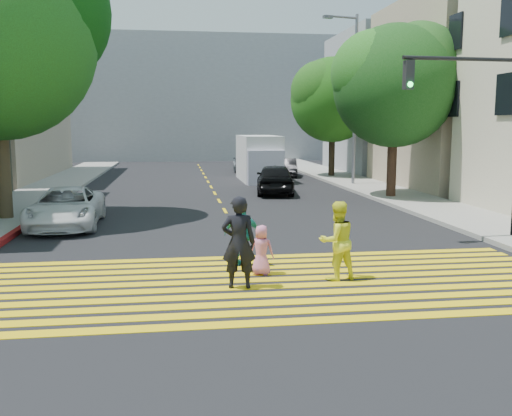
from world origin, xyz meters
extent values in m
plane|color=black|center=(0.00, 0.00, 0.00)|extent=(120.00, 120.00, 0.00)
cube|color=gray|center=(-8.50, 22.00, 0.07)|extent=(3.00, 40.00, 0.15)
cube|color=gray|center=(8.50, 15.00, 0.07)|extent=(3.00, 60.00, 0.15)
cube|color=yellow|center=(0.00, -1.20, 0.01)|extent=(13.40, 0.35, 0.01)
cube|color=yellow|center=(0.00, -0.65, 0.01)|extent=(13.40, 0.35, 0.01)
cube|color=yellow|center=(0.00, -0.10, 0.01)|extent=(13.40, 0.35, 0.01)
cube|color=yellow|center=(0.00, 0.45, 0.01)|extent=(13.40, 0.35, 0.01)
cube|color=yellow|center=(0.00, 1.00, 0.01)|extent=(13.40, 0.35, 0.01)
cube|color=yellow|center=(0.00, 1.55, 0.01)|extent=(13.40, 0.35, 0.01)
cube|color=yellow|center=(0.00, 2.10, 0.01)|extent=(13.40, 0.35, 0.01)
cube|color=yellow|center=(0.00, 2.65, 0.01)|extent=(13.40, 0.35, 0.01)
cube|color=yellow|center=(0.00, 3.20, 0.01)|extent=(13.40, 0.35, 0.01)
cube|color=yellow|center=(0.00, 3.75, 0.01)|extent=(13.40, 0.35, 0.01)
cube|color=yellow|center=(0.00, 6.00, 0.01)|extent=(0.12, 1.40, 0.01)
cube|color=yellow|center=(0.00, 9.00, 0.01)|extent=(0.12, 1.40, 0.01)
cube|color=yellow|center=(0.00, 12.00, 0.01)|extent=(0.12, 1.40, 0.01)
cube|color=yellow|center=(0.00, 15.00, 0.01)|extent=(0.12, 1.40, 0.01)
cube|color=yellow|center=(0.00, 18.00, 0.01)|extent=(0.12, 1.40, 0.01)
cube|color=yellow|center=(0.00, 21.00, 0.01)|extent=(0.12, 1.40, 0.01)
cube|color=yellow|center=(0.00, 24.00, 0.01)|extent=(0.12, 1.40, 0.01)
cube|color=yellow|center=(0.00, 27.00, 0.01)|extent=(0.12, 1.40, 0.01)
cube|color=yellow|center=(0.00, 30.00, 0.01)|extent=(0.12, 1.40, 0.01)
cube|color=yellow|center=(0.00, 33.00, 0.01)|extent=(0.12, 1.40, 0.01)
cube|color=yellow|center=(0.00, 36.00, 0.01)|extent=(0.12, 1.40, 0.01)
cube|color=yellow|center=(0.00, 39.00, 0.01)|extent=(0.12, 1.40, 0.01)
cube|color=tan|center=(15.00, 19.00, 5.00)|extent=(10.00, 10.00, 10.00)
cube|color=gray|center=(15.00, 30.00, 5.00)|extent=(10.00, 10.00, 10.00)
cube|color=gray|center=(0.00, 48.00, 6.00)|extent=(30.00, 8.00, 12.00)
cylinder|color=#3E3422|center=(-7.89, 10.46, 1.76)|extent=(0.53, 0.53, 3.53)
sphere|color=#083E0C|center=(-6.60, 10.98, 7.27)|extent=(5.81, 5.81, 5.10)
cylinder|color=black|center=(7.94, 14.60, 1.47)|extent=(0.49, 0.49, 2.93)
sphere|color=#09340A|center=(7.94, 14.60, 5.14)|extent=(6.30, 6.30, 5.52)
sphere|color=#134213|center=(9.08, 14.73, 5.97)|extent=(4.72, 4.72, 4.14)
sphere|color=#194D08|center=(6.96, 14.56, 5.69)|extent=(4.41, 4.41, 3.86)
cylinder|color=black|center=(8.13, 25.57, 1.42)|extent=(0.47, 0.47, 2.85)
sphere|color=#1B3D0D|center=(8.13, 25.57, 5.01)|extent=(6.37, 6.37, 5.42)
sphere|color=#2B5C17|center=(9.14, 26.05, 5.83)|extent=(4.78, 4.78, 4.07)
sphere|color=#07370B|center=(7.24, 25.21, 5.56)|extent=(4.46, 4.46, 3.79)
imported|color=black|center=(-0.64, 1.01, 0.97)|extent=(0.75, 0.54, 1.95)
imported|color=yellow|center=(1.57, 1.38, 0.87)|extent=(0.98, 0.85, 1.75)
imported|color=pink|center=(-0.01, 2.02, 0.57)|extent=(0.66, 0.54, 1.15)
imported|color=teal|center=(-0.34, 2.91, 0.79)|extent=(1.00, 0.71, 1.58)
imported|color=white|center=(-5.58, 9.07, 0.66)|extent=(2.31, 4.80, 1.32)
imported|color=black|center=(2.97, 17.35, 0.76)|extent=(2.39, 4.67, 1.52)
imported|color=gray|center=(3.26, 31.43, 0.69)|extent=(2.34, 4.91, 1.38)
imported|color=black|center=(5.45, 26.94, 0.60)|extent=(1.82, 3.78, 1.20)
cube|color=silver|center=(3.16, 24.40, 1.38)|extent=(2.23, 5.54, 2.77)
cube|color=silver|center=(3.17, 21.97, 1.00)|extent=(2.11, 1.33, 1.99)
cylinder|color=black|center=(2.28, 22.41, 0.39)|extent=(0.28, 0.78, 0.77)
cylinder|color=black|center=(4.05, 22.41, 0.39)|extent=(0.28, 0.78, 0.77)
cylinder|color=black|center=(2.27, 26.39, 0.39)|extent=(0.28, 0.78, 0.77)
cylinder|color=black|center=(4.04, 26.39, 0.39)|extent=(0.28, 0.78, 0.77)
cylinder|color=black|center=(6.15, 4.83, 5.22)|extent=(3.73, 0.31, 0.11)
cube|color=#252527|center=(4.48, 4.74, 4.76)|extent=(0.26, 0.26, 0.78)
sphere|color=#1FFD49|center=(4.48, 4.61, 4.49)|extent=(0.16, 0.16, 0.15)
cylinder|color=slate|center=(7.96, 20.40, 4.68)|extent=(0.20, 0.20, 9.35)
cylinder|color=slate|center=(7.05, 20.20, 9.15)|extent=(1.85, 0.53, 0.12)
cube|color=#5A5B60|center=(6.24, 20.02, 9.09)|extent=(0.56, 0.34, 0.16)
camera|label=1|loc=(-1.89, -10.52, 3.38)|focal=40.00mm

